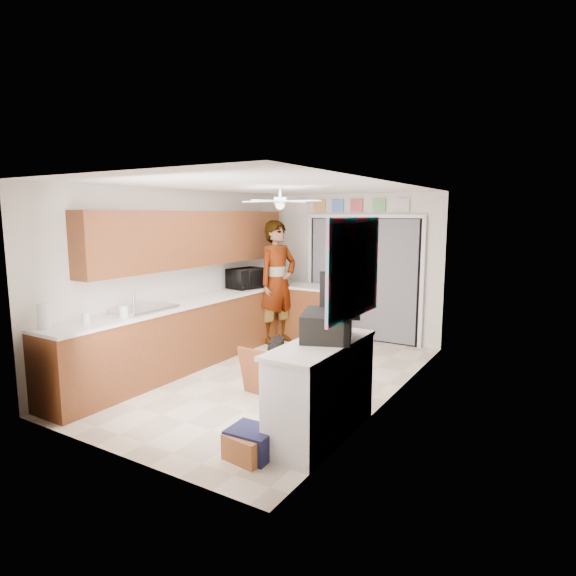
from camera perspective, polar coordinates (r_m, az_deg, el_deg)
The scene contains 40 objects.
floor at distance 6.55m, azimuth -1.85°, elevation -10.46°, with size 5.00×5.00×0.00m, color beige.
ceiling at distance 6.19m, azimuth -1.96°, elevation 11.95°, with size 5.00×5.00×0.00m, color white.
wall_back at distance 8.44m, azimuth 7.42°, elevation 2.52°, with size 3.20×3.20×0.00m, color silver.
wall_front at distance 4.40m, azimuth -20.00°, elevation -3.61°, with size 3.20×3.20×0.00m, color silver.
wall_left at distance 7.24m, azimuth -12.57°, elevation 1.37°, with size 5.00×5.00×0.00m, color silver.
wall_right at distance 5.55m, azimuth 12.08°, elevation -0.81°, with size 5.00×5.00×0.00m, color silver.
left_base_cabinets at distance 7.18m, azimuth -10.62°, elevation -5.12°, with size 0.60×4.80×0.90m, color brown.
left_countertop at distance 7.08m, azimuth -10.67°, elevation -1.44°, with size 0.62×4.80×0.04m, color white.
upper_cabinets at distance 7.23m, azimuth -10.70°, elevation 5.79°, with size 0.32×4.00×0.80m, color brown.
sink_basin at distance 6.38m, azimuth -16.68°, elevation -2.45°, with size 0.50×0.76×0.06m, color silver.
faucet at distance 6.50m, azimuth -17.84°, elevation -1.45°, with size 0.03×0.03×0.22m, color silver.
peninsula_base at distance 8.33m, azimuth 2.77°, elevation -3.06°, with size 1.00×0.60×0.90m, color brown.
peninsula_top at distance 8.25m, azimuth 2.79°, elevation 0.14°, with size 1.04×0.64×0.04m, color white.
back_opening_recess at distance 8.33m, azimuth 8.89°, elevation 1.03°, with size 2.00×0.06×2.10m, color black.
curtain_panel at distance 8.30m, azimuth 8.78°, elevation 1.00°, with size 1.90×0.03×2.05m, color slate.
door_trim_left at distance 8.74m, azimuth 2.62°, elevation 1.48°, with size 0.06×0.04×2.10m, color white.
door_trim_right at distance 7.98m, azimuth 15.59°, elevation 0.47°, with size 0.06×0.04×2.10m, color white.
door_trim_head at distance 8.23m, azimuth 8.98°, elevation 8.41°, with size 2.10×0.04×0.06m, color white.
header_frame_0 at distance 8.62m, azimuth 3.78°, elevation 9.70°, with size 0.22×0.02×0.22m, color #D59247.
header_frame_1 at distance 8.47m, azimuth 5.91°, elevation 9.69°, with size 0.22×0.02×0.22m, color #507DD6.
header_frame_2 at distance 8.32m, azimuth 8.12°, elevation 9.67°, with size 0.22×0.02×0.22m, color #C24853.
header_frame_3 at distance 8.17m, azimuth 10.74°, elevation 9.62°, with size 0.22×0.02×0.22m, color #65B16A.
header_frame_4 at distance 8.04m, azimuth 13.44°, elevation 9.55°, with size 0.22×0.02×0.22m, color beige.
route66_sign at distance 8.79m, azimuth 1.73°, elevation 9.69°, with size 0.22×0.02×0.26m, color silver.
right_counter_base at distance 4.78m, azimuth 3.99°, elevation -12.15°, with size 0.50×1.40×0.90m, color white.
right_counter_top at distance 4.64m, azimuth 3.94°, elevation -6.69°, with size 0.54×1.44×0.04m, color white.
abstract_painting at distance 4.57m, azimuth 7.86°, elevation 2.36°, with size 0.03×1.15×0.95m, color #E95581.
ceiling_fan at distance 6.35m, azimuth -0.95°, elevation 10.25°, with size 1.14×1.14×0.24m, color white.
microwave at distance 7.97m, azimuth -4.91°, elevation 1.15°, with size 0.59×0.40×0.33m, color black.
jar_a at distance 6.01m, azimuth -18.88°, elevation -2.67°, with size 0.10×0.10×0.14m, color silver.
jar_b at distance 5.82m, azimuth -22.84°, elevation -3.29°, with size 0.09×0.09×0.13m, color silver.
paper_towel_roll at distance 5.73m, azimuth -27.00°, elevation -2.99°, with size 0.13×0.13×0.28m, color white.
suitcase at distance 4.75m, azimuth 4.66°, elevation -4.41°, with size 0.47×0.62×0.27m, color black.
suitcase_rim at distance 4.77m, azimuth 4.64°, elevation -5.70°, with size 0.44×0.58×0.02m, color yellow.
suitcase_lid at distance 4.96m, azimuth 6.20°, elevation -0.93°, with size 0.42×0.03×0.50m, color black.
cardboard_box at distance 4.49m, azimuth -4.94°, elevation -18.27°, with size 0.37×0.28×0.23m, color #994F30.
navy_crate at distance 4.54m, azimuth -4.31°, elevation -17.76°, with size 0.41×0.34×0.25m, color #161838.
cabinet_door_panel at distance 5.80m, azimuth -4.03°, elevation -9.89°, with size 0.40×0.03×0.60m, color brown.
man at distance 8.05m, azimuth -1.23°, elevation 0.70°, with size 0.75×0.49×2.05m, color white.
dog at distance 6.93m, azimuth -1.38°, elevation -7.47°, with size 0.24×0.56×0.44m, color black.
Camera 1 is at (3.38, -5.18, 2.15)m, focal length 30.00 mm.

